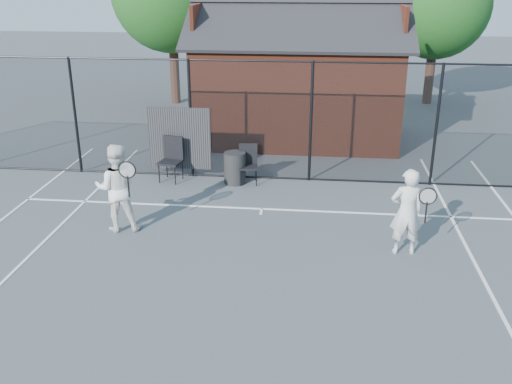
# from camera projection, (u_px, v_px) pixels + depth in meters

# --- Properties ---
(ground) EXTENTS (80.00, 80.00, 0.00)m
(ground) POSITION_uv_depth(u_px,v_px,m) (245.00, 276.00, 9.96)
(ground) COLOR #4B5256
(ground) RESTS_ON ground
(court_lines) EXTENTS (11.02, 18.00, 0.01)m
(court_lines) POSITION_uv_depth(u_px,v_px,m) (235.00, 318.00, 8.73)
(court_lines) COLOR white
(court_lines) RESTS_ON ground
(fence) EXTENTS (22.04, 3.00, 3.00)m
(fence) POSITION_uv_depth(u_px,v_px,m) (258.00, 123.00, 14.09)
(fence) COLOR black
(fence) RESTS_ON ground
(clubhouse) EXTENTS (6.50, 4.36, 4.19)m
(clubhouse) POSITION_uv_depth(u_px,v_px,m) (297.00, 87.00, 17.66)
(clubhouse) COLOR maroon
(clubhouse) RESTS_ON ground
(tree_right) EXTENTS (3.97, 3.97, 5.70)m
(tree_right) POSITION_uv_depth(u_px,v_px,m) (437.00, 6.00, 21.48)
(tree_right) COLOR #382116
(tree_right) RESTS_ON ground
(player_front) EXTENTS (0.77, 0.58, 1.67)m
(player_front) POSITION_uv_depth(u_px,v_px,m) (407.00, 212.00, 10.48)
(player_front) COLOR silver
(player_front) RESTS_ON ground
(player_back) EXTENTS (1.04, 0.85, 1.81)m
(player_back) POSITION_uv_depth(u_px,v_px,m) (117.00, 188.00, 11.44)
(player_back) COLOR white
(player_back) RESTS_ON ground
(chair_left) EXTENTS (0.62, 0.64, 1.09)m
(chair_left) POSITION_uv_depth(u_px,v_px,m) (170.00, 160.00, 14.24)
(chair_left) COLOR black
(chair_left) RESTS_ON ground
(chair_right) EXTENTS (0.52, 0.54, 0.96)m
(chair_right) POSITION_uv_depth(u_px,v_px,m) (248.00, 165.00, 14.09)
(chair_right) COLOR black
(chair_right) RESTS_ON ground
(waste_bin) EXTENTS (0.66, 0.66, 0.79)m
(waste_bin) POSITION_uv_depth(u_px,v_px,m) (235.00, 168.00, 14.16)
(waste_bin) COLOR black
(waste_bin) RESTS_ON ground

